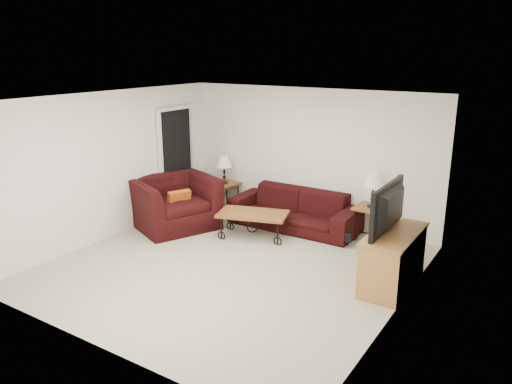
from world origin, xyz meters
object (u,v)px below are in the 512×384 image
coffee_table (253,225)px  tv_stand (393,259)px  side_table_left (225,196)px  backpack (347,232)px  lamp_right (373,190)px  side_table_right (371,223)px  sofa (294,209)px  armchair (175,203)px  television (396,209)px  lamp_left (224,169)px

coffee_table → tv_stand: 2.68m
side_table_left → backpack: (2.86, -0.47, -0.05)m
lamp_right → coffee_table: size_ratio=0.50×
side_table_right → coffee_table: bearing=-150.7°
sofa → side_table_left: (-1.69, 0.18, -0.07)m
sofa → armchair: bearing=-148.4°
coffee_table → armchair: bearing=-167.3°
armchair → backpack: armchair is taller
armchair → tv_stand: 4.11m
side_table_left → lamp_right: size_ratio=0.95×
coffee_table → side_table_right: bearing=29.3°
television → coffee_table: bearing=-101.3°
side_table_right → lamp_right: (0.00, 0.00, 0.59)m
sofa → lamp_right: (1.39, 0.18, 0.54)m
television → tv_stand: bearing=90.0°
side_table_left → side_table_right: side_table_right is taller
tv_stand → lamp_right: bearing=119.7°
lamp_right → coffee_table: (-1.76, -0.99, -0.66)m
side_table_right → lamp_left: (-3.09, 0.00, 0.55)m
side_table_right → armchair: size_ratio=0.42×
sofa → lamp_left: (-1.69, 0.18, 0.50)m
side_table_right → lamp_left: bearing=180.0°
lamp_left → sofa: bearing=-6.1°
coffee_table → sofa: bearing=65.4°
sofa → armchair: 2.18m
lamp_right → armchair: 3.53m
side_table_right → tv_stand: (0.86, -1.51, 0.09)m
side_table_left → backpack: 2.90m
sofa → coffee_table: sofa is taller
armchair → coffee_table: bearing=-53.9°
coffee_table → lamp_right: bearing=29.3°
lamp_right → backpack: (-0.22, -0.47, -0.65)m
armchair → sofa: bearing=-35.0°
sofa → coffee_table: 0.90m
side_table_right → television: 1.91m
coffee_table → television: television is taller
armchair → television: bearing=-69.2°
side_table_left → coffee_table: bearing=-36.7°
side_table_left → coffee_table: side_table_left is taller
side_table_left → lamp_left: (0.00, 0.00, 0.56)m
lamp_right → armchair: size_ratio=0.42×
armchair → backpack: size_ratio=3.06×
tv_stand → backpack: size_ratio=2.81×
side_table_right → armchair: (-3.25, -1.32, 0.16)m
coffee_table → backpack: backpack is taller
tv_stand → side_table_left: bearing=159.1°
lamp_right → tv_stand: lamp_right is taller
tv_stand → television: (-0.02, 0.00, 0.72)m
sofa → backpack: sofa is taller
side_table_right → television: bearing=-60.9°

